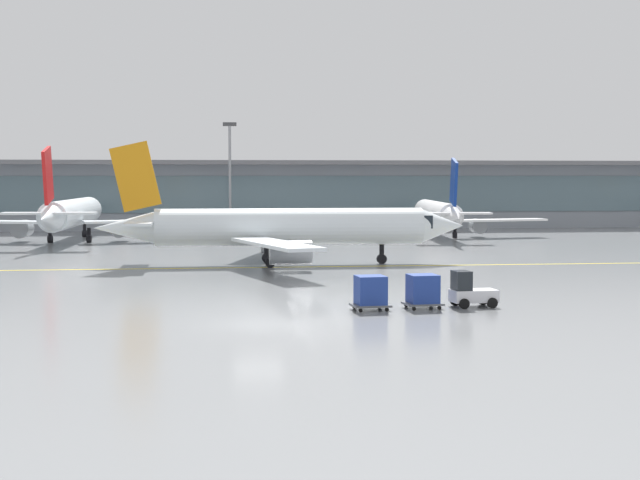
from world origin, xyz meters
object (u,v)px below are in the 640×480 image
at_px(baggage_tug, 470,292).
at_px(cargo_dolly_trailing, 371,292).
at_px(gate_airplane_1, 72,214).
at_px(apron_light_mast_1, 230,172).
at_px(taxiing_regional_jet, 285,228).
at_px(cargo_dolly_lead, 423,290).
at_px(gate_airplane_2, 437,214).

height_order(baggage_tug, cargo_dolly_trailing, baggage_tug).
xyz_separation_m(gate_airplane_1, apron_light_mast_1, (18.36, 16.59, 4.81)).
bearing_deg(taxiing_regional_jet, gate_airplane_1, 125.23).
distance_m(cargo_dolly_lead, cargo_dolly_trailing, 3.07).
bearing_deg(baggage_tug, gate_airplane_1, 112.18).
distance_m(taxiing_regional_jet, baggage_tug, 28.21).
xyz_separation_m(gate_airplane_2, taxiing_regional_jet, (-21.43, -33.32, 0.27)).
height_order(baggage_tug, apron_light_mast_1, apron_light_mast_1).
relative_size(gate_airplane_2, taxiing_regional_jet, 0.92).
height_order(gate_airplane_1, gate_airplane_2, gate_airplane_1).
bearing_deg(gate_airplane_1, cargo_dolly_trailing, -154.78).
xyz_separation_m(cargo_dolly_trailing, apron_light_mast_1, (-5.86, 74.51, 6.91)).
height_order(taxiing_regional_jet, apron_light_mast_1, apron_light_mast_1).
distance_m(cargo_dolly_lead, apron_light_mast_1, 75.07).
height_order(gate_airplane_2, apron_light_mast_1, apron_light_mast_1).
bearing_deg(cargo_dolly_lead, gate_airplane_2, 69.76).
bearing_deg(gate_airplane_1, taxiing_regional_jet, -142.01).
xyz_separation_m(taxiing_regional_jet, cargo_dolly_trailing, (2.49, -27.41, -2.06)).
height_order(taxiing_regional_jet, baggage_tug, taxiing_regional_jet).
distance_m(gate_airplane_1, taxiing_regional_jet, 37.45).
distance_m(gate_airplane_2, baggage_tug, 61.60).
relative_size(gate_airplane_2, cargo_dolly_lead, 12.78).
bearing_deg(taxiing_regional_jet, baggage_tug, -72.90).
bearing_deg(gate_airplane_2, baggage_tug, 172.76).
bearing_deg(gate_airplane_2, cargo_dolly_trailing, 167.68).
relative_size(gate_airplane_1, gate_airplane_2, 1.11).
relative_size(gate_airplane_2, cargo_dolly_trailing, 12.78).
xyz_separation_m(gate_airplane_1, taxiing_regional_jet, (21.73, -30.50, -0.04)).
bearing_deg(cargo_dolly_trailing, cargo_dolly_lead, -0.00).
distance_m(gate_airplane_1, apron_light_mast_1, 25.21).
xyz_separation_m(gate_airplane_1, baggage_tug, (30.11, -57.35, -2.26)).
relative_size(gate_airplane_1, cargo_dolly_lead, 14.15).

